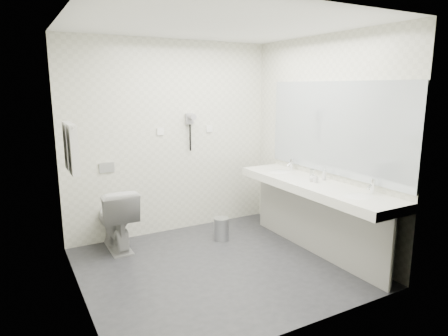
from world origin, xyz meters
TOP-DOWN VIEW (x-y plane):
  - floor at (0.00, 0.00)m, footprint 2.80×2.80m
  - ceiling at (0.00, 0.00)m, footprint 2.80×2.80m
  - wall_back at (0.00, 1.30)m, footprint 2.80×0.00m
  - wall_front at (0.00, -1.30)m, footprint 2.80×0.00m
  - wall_left at (-1.40, 0.00)m, footprint 0.00×2.60m
  - wall_right at (1.40, 0.00)m, footprint 0.00×2.60m
  - vanity_counter at (1.12, -0.20)m, footprint 0.55×2.20m
  - vanity_panel at (1.15, -0.20)m, footprint 0.03×2.15m
  - vanity_post_near at (1.18, -1.24)m, footprint 0.06×0.06m
  - vanity_post_far at (1.18, 0.84)m, footprint 0.06×0.06m
  - mirror at (1.39, -0.20)m, footprint 0.02×2.20m
  - basin_near at (1.12, -0.85)m, footprint 0.40×0.31m
  - basin_far at (1.12, 0.45)m, footprint 0.40×0.31m
  - faucet_near at (1.32, -0.85)m, footprint 0.04×0.04m
  - faucet_far at (1.32, 0.45)m, footprint 0.04×0.04m
  - soap_bottle_a at (1.13, -0.22)m, footprint 0.05×0.05m
  - soap_bottle_b at (1.14, -0.15)m, footprint 0.09×0.09m
  - soap_bottle_c at (1.30, -0.17)m, footprint 0.06×0.06m
  - glass_left at (1.28, 0.01)m, footprint 0.06×0.06m
  - toilet at (-0.83, 1.04)m, footprint 0.42×0.74m
  - flush_plate at (-0.85, 1.29)m, footprint 0.18×0.02m
  - pedal_bin at (0.39, 0.66)m, footprint 0.21×0.21m
  - bin_lid at (0.39, 0.66)m, footprint 0.20×0.20m
  - towel_rail at (-1.35, 0.55)m, footprint 0.02×0.62m
  - towel_near at (-1.34, 0.41)m, footprint 0.07×0.24m
  - towel_far at (-1.34, 0.69)m, footprint 0.07×0.24m
  - dryer_cradle at (0.25, 1.27)m, footprint 0.10×0.04m
  - dryer_barrel at (0.25, 1.20)m, footprint 0.08×0.14m
  - dryer_cord at (0.25, 1.26)m, footprint 0.02×0.02m
  - switch_plate_a at (-0.15, 1.29)m, footprint 0.09×0.02m
  - switch_plate_b at (0.55, 1.29)m, footprint 0.09×0.02m

SIDE VIEW (x-z plane):
  - floor at x=0.00m, z-range 0.00..0.00m
  - pedal_bin at x=0.39m, z-range 0.00..0.27m
  - bin_lid at x=0.39m, z-range 0.27..0.29m
  - vanity_panel at x=1.15m, z-range 0.00..0.75m
  - vanity_post_near at x=1.18m, z-range 0.00..0.75m
  - vanity_post_far at x=1.18m, z-range 0.00..0.75m
  - toilet at x=-0.83m, z-range 0.00..0.75m
  - vanity_counter at x=1.12m, z-range 0.75..0.85m
  - basin_near at x=1.12m, z-range 0.81..0.86m
  - basin_far at x=1.12m, z-range 0.81..0.86m
  - soap_bottle_b at x=1.14m, z-range 0.85..0.94m
  - glass_left at x=1.28m, z-range 0.85..0.95m
  - soap_bottle_a at x=1.13m, z-range 0.85..0.95m
  - soap_bottle_c at x=1.30m, z-range 0.85..0.98m
  - faucet_near at x=1.32m, z-range 0.85..1.00m
  - faucet_far at x=1.32m, z-range 0.85..1.00m
  - flush_plate at x=-0.85m, z-range 0.89..1.01m
  - wall_back at x=0.00m, z-range -0.15..2.65m
  - wall_front at x=0.00m, z-range -0.15..2.65m
  - wall_left at x=-1.40m, z-range -0.05..2.55m
  - wall_right at x=1.40m, z-range -0.05..2.55m
  - dryer_cord at x=0.25m, z-range 1.07..1.43m
  - towel_near at x=-1.34m, z-range 1.09..1.57m
  - towel_far at x=-1.34m, z-range 1.09..1.57m
  - switch_plate_a at x=-0.15m, z-range 1.31..1.40m
  - switch_plate_b at x=0.55m, z-range 1.31..1.40m
  - mirror at x=1.39m, z-range 0.92..1.98m
  - dryer_cradle at x=0.25m, z-range 1.43..1.57m
  - dryer_barrel at x=0.25m, z-range 1.49..1.57m
  - towel_rail at x=-1.35m, z-range 1.54..1.56m
  - ceiling at x=0.00m, z-range 2.50..2.50m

